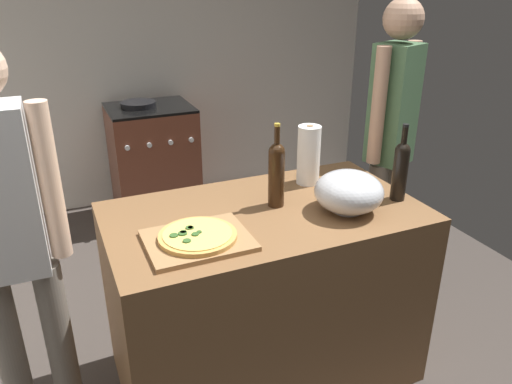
# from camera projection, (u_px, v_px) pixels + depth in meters

# --- Properties ---
(ground_plane) EXTENTS (4.41, 3.52, 0.02)m
(ground_plane) POSITION_uv_depth(u_px,v_px,m) (181.00, 285.00, 3.24)
(ground_plane) COLOR #3F3833
(kitchen_wall_rear) EXTENTS (4.41, 0.10, 2.60)m
(kitchen_wall_rear) POSITION_uv_depth(u_px,v_px,m) (119.00, 48.00, 3.98)
(kitchen_wall_rear) COLOR beige
(kitchen_wall_rear) RESTS_ON ground_plane
(counter) EXTENTS (1.38, 0.79, 0.89)m
(counter) POSITION_uv_depth(u_px,v_px,m) (264.00, 295.00, 2.37)
(counter) COLOR brown
(counter) RESTS_ON ground_plane
(cutting_board) EXTENTS (0.40, 0.32, 0.02)m
(cutting_board) POSITION_uv_depth(u_px,v_px,m) (198.00, 240.00, 1.93)
(cutting_board) COLOR #9E7247
(cutting_board) RESTS_ON counter
(pizza) EXTENTS (0.31, 0.31, 0.03)m
(pizza) POSITION_uv_depth(u_px,v_px,m) (197.00, 236.00, 1.92)
(pizza) COLOR tan
(pizza) RESTS_ON cutting_board
(mixing_bowl) EXTENTS (0.30, 0.30, 0.18)m
(mixing_bowl) POSITION_uv_depth(u_px,v_px,m) (349.00, 192.00, 2.15)
(mixing_bowl) COLOR #B2B2B7
(mixing_bowl) RESTS_ON counter
(paper_towel_roll) EXTENTS (0.11, 0.11, 0.29)m
(paper_towel_roll) POSITION_uv_depth(u_px,v_px,m) (309.00, 155.00, 2.43)
(paper_towel_roll) COLOR white
(paper_towel_roll) RESTS_ON counter
(wine_bottle_dark) EXTENTS (0.07, 0.07, 0.36)m
(wine_bottle_dark) POSITION_uv_depth(u_px,v_px,m) (401.00, 168.00, 2.25)
(wine_bottle_dark) COLOR black
(wine_bottle_dark) RESTS_ON counter
(wine_bottle_clear) EXTENTS (0.07, 0.07, 0.38)m
(wine_bottle_clear) POSITION_uv_depth(u_px,v_px,m) (276.00, 172.00, 2.18)
(wine_bottle_clear) COLOR #331E0F
(wine_bottle_clear) RESTS_ON counter
(stove) EXTENTS (0.64, 0.58, 0.94)m
(stove) POSITION_uv_depth(u_px,v_px,m) (154.00, 161.00, 4.03)
(stove) COLOR brown
(stove) RESTS_ON ground_plane
(person_in_stripes) EXTENTS (0.40, 0.20, 1.67)m
(person_in_stripes) POSITION_uv_depth(u_px,v_px,m) (11.00, 237.00, 1.81)
(person_in_stripes) COLOR slate
(person_in_stripes) RESTS_ON ground_plane
(person_in_red) EXTENTS (0.36, 0.26, 1.74)m
(person_in_red) POSITION_uv_depth(u_px,v_px,m) (390.00, 137.00, 2.78)
(person_in_red) COLOR slate
(person_in_red) RESTS_ON ground_plane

